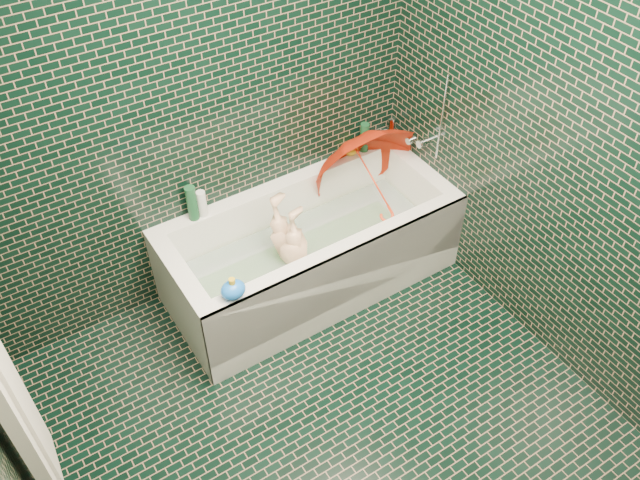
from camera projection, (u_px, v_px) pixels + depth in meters
floor at (343, 441)px, 3.40m from camera, size 2.80×2.80×0.00m
wall_back at (192, 100)px, 3.38m from camera, size 2.80×0.00×2.80m
wall_right at (589, 157)px, 3.04m from camera, size 0.00×2.80×2.80m
bathtub at (312, 258)px, 4.04m from camera, size 1.70×0.75×0.55m
bath_mat at (310, 262)px, 4.09m from camera, size 1.35×0.47×0.01m
water at (310, 245)px, 3.99m from camera, size 1.48×0.53×0.00m
towel at (16, 412)px, 2.35m from camera, size 0.08×0.44×1.12m
faucet at (427, 136)px, 3.97m from camera, size 0.18×0.19×0.55m
child at (294, 257)px, 3.90m from camera, size 0.88×0.38×0.28m
umbrella at (373, 179)px, 4.06m from camera, size 0.83×0.93×0.96m
soap_bottle_a at (388, 141)px, 4.32m from camera, size 0.13×0.13×0.28m
soap_bottle_b at (388, 140)px, 4.33m from camera, size 0.10×0.10×0.21m
soap_bottle_c at (384, 141)px, 4.32m from camera, size 0.15×0.15×0.15m
bottle_right_tall at (364, 137)px, 4.18m from camera, size 0.06×0.06×0.19m
bottle_right_pump at (391, 130)px, 4.25m from camera, size 0.06×0.06×0.17m
bottle_left_tall at (192, 203)px, 3.71m from camera, size 0.06×0.06×0.22m
bottle_left_short at (202, 204)px, 3.75m from camera, size 0.07×0.07×0.17m
rubber_duck at (352, 148)px, 4.19m from camera, size 0.12×0.10×0.10m
bath_toy at (233, 290)px, 3.33m from camera, size 0.16×0.14×0.13m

